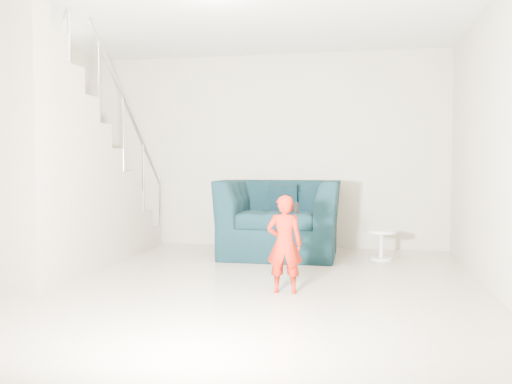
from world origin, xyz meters
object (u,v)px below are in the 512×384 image
at_px(staircase, 51,184).
at_px(toddler, 284,244).
at_px(armchair, 280,218).
at_px(side_table, 381,240).

bearing_deg(staircase, toddler, -11.53).
distance_m(armchair, toddler, 2.01).
bearing_deg(staircase, side_table, 20.71).
height_order(armchair, side_table, armchair).
distance_m(side_table, staircase, 3.88).
relative_size(toddler, staircase, 0.25).
distance_m(armchair, staircase, 2.76).
height_order(side_table, staircase, staircase).
distance_m(toddler, staircase, 2.74).
distance_m(toddler, side_table, 2.11).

